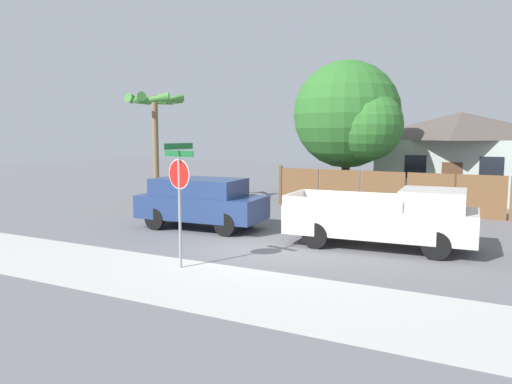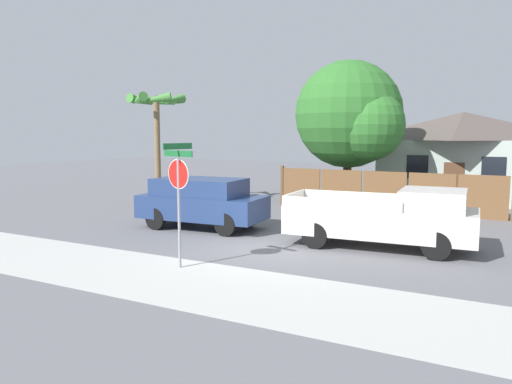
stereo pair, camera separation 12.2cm
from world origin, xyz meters
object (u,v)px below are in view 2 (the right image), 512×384
house (462,154)px  orange_pickup (386,218)px  oak_tree (353,117)px  stop_sign (179,183)px  red_suv (202,201)px  palm_tree (156,110)px

house → orange_pickup: size_ratio=1.44×
oak_tree → stop_sign: bearing=-91.4°
house → red_suv: house is taller
palm_tree → red_suv: (5.33, -4.14, -3.47)m
orange_pickup → red_suv: bearing=175.9°
oak_tree → stop_sign: 13.11m
orange_pickup → house: bearing=83.0°
palm_tree → orange_pickup: palm_tree is taller
oak_tree → red_suv: bearing=-108.3°
house → oak_tree: (-4.33, -4.75, 1.82)m
red_suv → stop_sign: 5.31m
palm_tree → red_suv: 7.58m
oak_tree → palm_tree: oak_tree is taller
red_suv → orange_pickup: (6.48, 0.02, -0.08)m
house → red_suv: bearing=-118.4°
oak_tree → palm_tree: (-8.10, -4.25, 0.33)m
palm_tree → orange_pickup: (11.81, -4.12, -3.54)m
red_suv → stop_sign: stop_sign is taller
red_suv → stop_sign: size_ratio=1.46×
red_suv → stop_sign: (2.46, -4.56, 1.15)m
house → stop_sign: (-4.64, -17.71, -0.16)m
oak_tree → red_suv: oak_tree is taller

